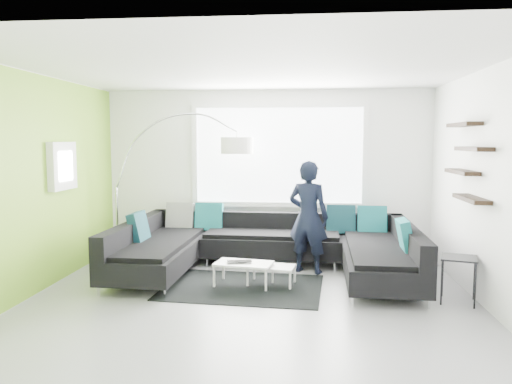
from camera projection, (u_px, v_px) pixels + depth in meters
The scene contains 9 objects.
ground at pixel (252, 298), 6.19m from camera, with size 5.50×5.50×0.00m, color gray.
room_shell at pixel (256, 152), 6.20m from camera, with size 5.54×5.04×2.82m.
sectional_sofa at pixel (267, 249), 7.16m from camera, with size 4.23×2.69×0.90m.
rug at pixel (243, 287), 6.64m from camera, with size 2.07×1.51×0.01m, color black.
coffee_table at pixel (258, 274), 6.72m from camera, with size 0.97×0.56×0.32m, color silver.
arc_lamp at pixel (116, 188), 7.99m from camera, with size 2.20×0.53×2.39m, color white, non-canonical shape.
side_table at pixel (458, 280), 6.01m from camera, with size 0.41×0.41×0.56m, color black.
person at pixel (308, 217), 7.33m from camera, with size 0.70×0.58×1.66m, color black.
laptop at pixel (240, 263), 6.64m from camera, with size 0.37×0.28×0.03m, color black.
Camera 1 is at (0.63, -5.98, 1.95)m, focal length 35.00 mm.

